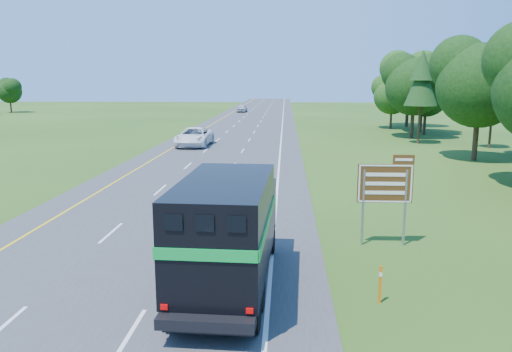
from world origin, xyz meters
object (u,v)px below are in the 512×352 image
object	(u,v)px
horse_truck	(228,229)
white_suv	(194,137)
exit_sign	(386,187)
far_car	(242,108)

from	to	relation	value
horse_truck	white_suv	size ratio (longest dim) A/B	1.24
horse_truck	exit_sign	bearing A→B (deg)	40.79
horse_truck	far_car	world-z (taller)	horse_truck
far_car	white_suv	bearing A→B (deg)	-88.75
white_suv	far_car	size ratio (longest dim) A/B	1.38
horse_truck	far_car	distance (m)	93.16
exit_sign	white_suv	bearing A→B (deg)	113.15
white_suv	exit_sign	xyz separation A→B (m)	(13.66, -31.19, 1.49)
exit_sign	far_car	bearing A→B (deg)	98.28
horse_truck	exit_sign	xyz separation A→B (m)	(5.97, 4.76, 0.44)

